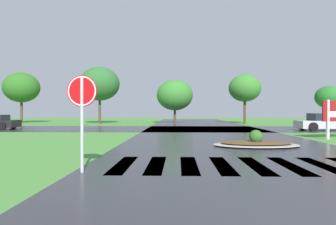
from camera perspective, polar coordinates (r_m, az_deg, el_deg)
name	(u,v)px	position (r m, az deg, el deg)	size (l,w,h in m)	color
asphalt_roadway	(228,146)	(13.00, 11.24, -6.19)	(9.28, 80.00, 0.01)	#2B2B30
asphalt_cross_road	(204,129)	(24.77, 6.74, -3.07)	(90.00, 8.35, 0.01)	#2B2B30
crosswalk_stripes	(256,165)	(8.64, 16.17, -9.53)	(7.65, 2.83, 0.01)	white
stop_sign	(82,101)	(7.54, -15.90, 2.18)	(0.76, 0.13, 2.33)	#B2B5BA
median_island	(256,143)	(13.19, 16.23, -5.57)	(3.56, 2.26, 0.68)	#9E9B93
car_silver_hatch	(327,123)	(25.48, 27.80, -1.68)	(4.52, 2.11, 1.28)	#B7B7BF
background_treeline	(138,89)	(34.92, -5.71, 4.40)	(38.76, 5.79, 6.42)	#4C3823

